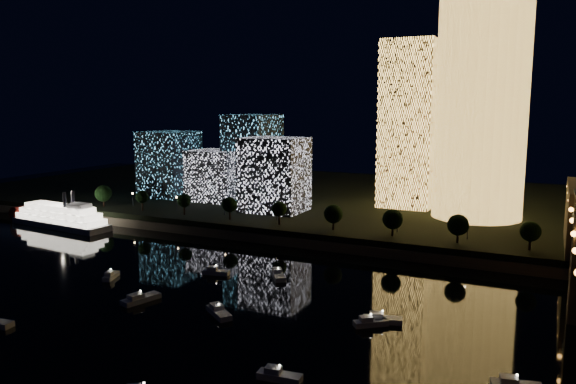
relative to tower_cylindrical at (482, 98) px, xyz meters
name	(u,v)px	position (x,y,z in m)	size (l,w,h in m)	color
ground	(213,356)	(-29.68, -131.60, -48.51)	(520.00, 520.00, 0.00)	black
far_bank	(413,205)	(-29.68, 28.40, -46.01)	(420.00, 160.00, 5.00)	black
seawall	(356,248)	(-29.68, -49.60, -47.01)	(420.00, 6.00, 3.00)	#6B5E4C
tower_cylindrical	(482,98)	(0.00, 0.00, 0.00)	(34.00, 34.00, 86.77)	#FFBD51
tower_rectangular	(409,124)	(-28.80, 12.35, -10.26)	(20.90, 20.90, 66.51)	#FFBD51
midrise_blocks	(228,166)	(-101.55, -8.94, -28.43)	(82.42, 43.02, 37.00)	white
riverboat	(57,217)	(-145.74, -62.38, -44.77)	(49.11, 14.42, 14.58)	silver
motorboats	(214,319)	(-38.54, -117.63, -47.70)	(109.57, 78.81, 2.78)	silver
esplanade_trees	(288,210)	(-56.37, -43.60, -38.04)	(166.34, 6.85, 8.92)	black
street_lamps	(277,209)	(-63.68, -37.60, -39.49)	(132.70, 0.70, 5.65)	black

